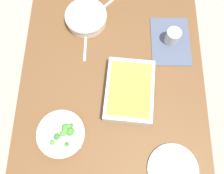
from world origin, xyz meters
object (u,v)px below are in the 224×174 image
at_px(side_plate, 173,170).
at_px(spoon_by_stew, 86,41).
at_px(spoon_by_broccoli, 70,140).
at_px(stew_bowl, 86,17).
at_px(fork_on_table, 111,1).
at_px(drink_cup, 172,37).
at_px(baking_dish, 129,90).
at_px(broccoli_bowl, 62,134).

bearing_deg(side_plate, spoon_by_stew, 33.71).
height_order(side_plate, spoon_by_broccoli, side_plate).
bearing_deg(stew_bowl, spoon_by_stew, -179.61).
xyz_separation_m(spoon_by_stew, fork_on_table, (0.25, -0.13, -0.00)).
distance_m(drink_cup, fork_on_table, 0.40).
bearing_deg(stew_bowl, baking_dish, -150.42).
relative_size(drink_cup, spoon_by_stew, 0.49).
relative_size(broccoli_bowl, spoon_by_stew, 1.21).
bearing_deg(fork_on_table, baking_dish, -169.67).
relative_size(baking_dish, side_plate, 1.44).
height_order(stew_bowl, baking_dish, same).
bearing_deg(baking_dish, drink_cup, -37.40).
bearing_deg(spoon_by_broccoli, fork_on_table, -12.63).
height_order(broccoli_bowl, spoon_by_broccoli, broccoli_bowl).
height_order(baking_dish, side_plate, baking_dish).
xyz_separation_m(side_plate, spoon_by_broccoli, (0.12, 0.45, -0.00)).
height_order(baking_dish, spoon_by_broccoli, baking_dish).
distance_m(stew_bowl, drink_cup, 0.46).
bearing_deg(drink_cup, broccoli_bowl, 133.43).
distance_m(stew_bowl, fork_on_table, 0.18).
distance_m(broccoli_bowl, spoon_by_broccoli, 0.05).
bearing_deg(side_plate, fork_on_table, 18.01).
bearing_deg(stew_bowl, drink_cup, -104.39).
height_order(drink_cup, fork_on_table, drink_cup).
xyz_separation_m(side_plate, fork_on_table, (0.87, 0.28, -0.00)).
xyz_separation_m(stew_bowl, spoon_by_broccoli, (-0.63, 0.04, -0.03)).
distance_m(baking_dish, side_plate, 0.39).
bearing_deg(drink_cup, spoon_by_stew, 91.51).
xyz_separation_m(stew_bowl, broccoli_bowl, (-0.60, 0.07, -0.00)).
xyz_separation_m(baking_dish, fork_on_table, (0.53, 0.10, -0.03)).
distance_m(drink_cup, spoon_by_stew, 0.44).
bearing_deg(drink_cup, baking_dish, 142.60).
bearing_deg(broccoli_bowl, drink_cup, -46.57).
bearing_deg(fork_on_table, broccoli_bowl, 164.41).
distance_m(stew_bowl, baking_dish, 0.46).
bearing_deg(baking_dish, spoon_by_broccoli, 130.90).
distance_m(broccoli_bowl, side_plate, 0.51).
bearing_deg(broccoli_bowl, spoon_by_broccoli, -124.69).
bearing_deg(baking_dish, fork_on_table, 10.33).
distance_m(baking_dish, spoon_by_stew, 0.35).
height_order(broccoli_bowl, spoon_by_stew, broccoli_bowl).
relative_size(broccoli_bowl, side_plate, 0.96).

